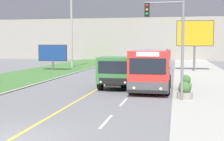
# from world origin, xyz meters

# --- Properties ---
(ground_plane) EXTENTS (300.00, 300.00, 0.00)m
(ground_plane) POSITION_xyz_m (0.00, 0.00, 0.00)
(ground_plane) COLOR slate
(lane_marking_centre) EXTENTS (2.88, 140.00, 0.01)m
(lane_marking_centre) POSITION_xyz_m (0.41, 2.89, 0.00)
(lane_marking_centre) COLOR gold
(lane_marking_centre) RESTS_ON ground_plane
(apartment_block_background) EXTENTS (80.00, 8.04, 24.74)m
(apartment_block_background) POSITION_xyz_m (0.00, 57.54, 12.37)
(apartment_block_background) COLOR gray
(apartment_block_background) RESTS_ON ground_plane
(city_bus) EXTENTS (2.72, 6.08, 2.98)m
(city_bus) POSITION_xyz_m (3.96, 12.46, 1.51)
(city_bus) COLOR red
(city_bus) RESTS_ON ground_plane
(dump_truck) EXTENTS (2.56, 6.22, 2.40)m
(dump_truck) POSITION_xyz_m (1.43, 13.19, 1.23)
(dump_truck) COLOR black
(dump_truck) RESTS_ON ground_plane
(car_distant) EXTENTS (1.80, 4.30, 1.45)m
(car_distant) POSITION_xyz_m (3.80, 29.64, 0.69)
(car_distant) COLOR silver
(car_distant) RESTS_ON ground_plane
(utility_pole_far) EXTENTS (1.80, 0.28, 11.45)m
(utility_pole_far) POSITION_xyz_m (-8.84, 32.50, 5.78)
(utility_pole_far) COLOR #9E9E99
(utility_pole_far) RESTS_ON ground_plane
(traffic_light_mast) EXTENTS (2.28, 0.32, 6.12)m
(traffic_light_mast) POSITION_xyz_m (5.40, 8.64, 3.88)
(traffic_light_mast) COLOR slate
(traffic_light_mast) RESTS_ON ground_plane
(billboard_large) EXTENTS (4.34, 0.24, 6.13)m
(billboard_large) POSITION_xyz_m (7.85, 29.07, 4.41)
(billboard_large) COLOR #59595B
(billboard_large) RESTS_ON ground_plane
(billboard_small) EXTENTS (3.76, 0.24, 3.23)m
(billboard_small) POSITION_xyz_m (-9.54, 27.13, 2.13)
(billboard_small) COLOR #59595B
(billboard_small) RESTS_ON ground_plane
(planter_round_near) EXTENTS (0.93, 0.93, 1.03)m
(planter_round_near) POSITION_xyz_m (6.22, 9.18, 0.53)
(planter_round_near) COLOR gray
(planter_round_near) RESTS_ON sidewalk_right
(planter_round_second) EXTENTS (0.89, 0.89, 1.02)m
(planter_round_second) POSITION_xyz_m (6.40, 13.34, 0.53)
(planter_round_second) COLOR gray
(planter_round_second) RESTS_ON sidewalk_right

